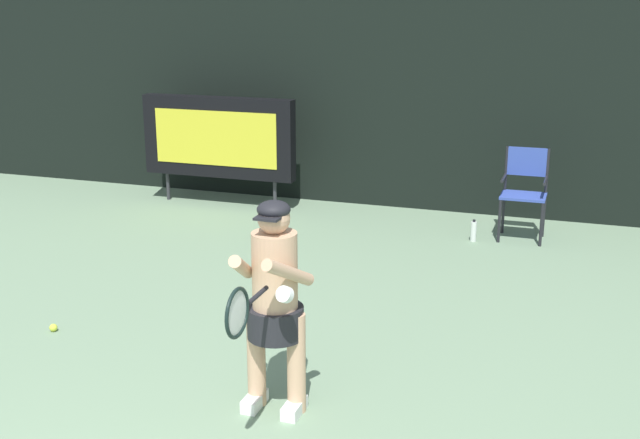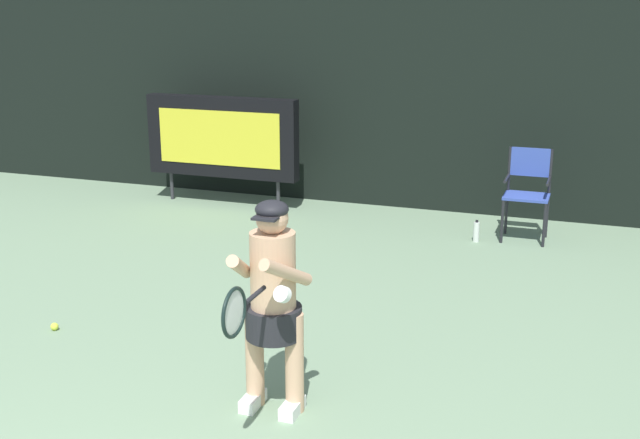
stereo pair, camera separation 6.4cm
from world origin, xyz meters
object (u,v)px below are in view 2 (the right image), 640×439
at_px(tennis_racket, 236,311).
at_px(tennis_ball_loose, 54,327).
at_px(water_bottle, 476,232).
at_px(tennis_player, 273,298).
at_px(umpire_chair, 527,188).
at_px(scoreboard, 222,137).

height_order(tennis_racket, tennis_ball_loose, tennis_racket).
bearing_deg(water_bottle, tennis_player, -99.33).
xyz_separation_m(umpire_chair, tennis_ball_loose, (-3.58, -4.16, -0.58)).
xyz_separation_m(scoreboard, tennis_player, (2.89, -5.05, -0.12)).
distance_m(umpire_chair, tennis_racket, 5.58).
height_order(scoreboard, tennis_ball_loose, scoreboard).
distance_m(umpire_chair, tennis_player, 4.93).
relative_size(umpire_chair, water_bottle, 4.08).
xyz_separation_m(scoreboard, tennis_racket, (2.94, -5.73, 0.05)).
bearing_deg(umpire_chair, tennis_player, -104.75).
bearing_deg(water_bottle, scoreboard, 170.35).
relative_size(tennis_player, tennis_racket, 2.50).
height_order(scoreboard, tennis_racket, scoreboard).
distance_m(tennis_racket, tennis_ball_loose, 2.86).
bearing_deg(tennis_ball_loose, water_bottle, 51.48).
bearing_deg(scoreboard, tennis_player, -60.24).
bearing_deg(umpire_chair, water_bottle, -148.04).
bearing_deg(tennis_racket, water_bottle, 71.72).
distance_m(scoreboard, umpire_chair, 4.17).
xyz_separation_m(water_bottle, tennis_player, (-0.73, -4.44, 0.71)).
bearing_deg(water_bottle, tennis_racket, -97.57).
height_order(water_bottle, tennis_ball_loose, water_bottle).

